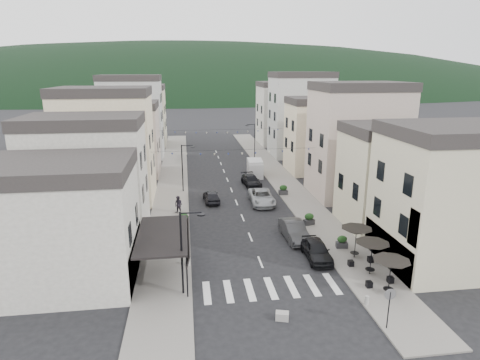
% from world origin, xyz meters
% --- Properties ---
extents(ground, '(700.00, 700.00, 0.00)m').
position_xyz_m(ground, '(0.00, 0.00, 0.00)').
color(ground, black).
rests_on(ground, ground).
extents(sidewalk_left, '(4.00, 76.00, 0.12)m').
position_xyz_m(sidewalk_left, '(-7.50, 32.00, 0.06)').
color(sidewalk_left, slate).
rests_on(sidewalk_left, ground).
extents(sidewalk_right, '(4.00, 76.00, 0.12)m').
position_xyz_m(sidewalk_right, '(7.50, 32.00, 0.06)').
color(sidewalk_right, slate).
rests_on(sidewalk_right, ground).
extents(hill_backdrop, '(640.00, 360.00, 70.00)m').
position_xyz_m(hill_backdrop, '(0.00, 300.00, 0.00)').
color(hill_backdrop, black).
rests_on(hill_backdrop, ground).
extents(boutique_building, '(12.00, 8.00, 8.00)m').
position_xyz_m(boutique_building, '(-15.50, 5.00, 4.00)').
color(boutique_building, '#A9A69B').
rests_on(boutique_building, ground).
extents(bistro_building, '(10.00, 8.00, 10.00)m').
position_xyz_m(bistro_building, '(14.50, 4.00, 5.00)').
color(bistro_building, beige).
rests_on(bistro_building, ground).
extents(boutique_awning, '(3.77, 7.50, 3.28)m').
position_xyz_m(boutique_awning, '(-7.25, 5.00, 3.11)').
color(boutique_awning, black).
rests_on(boutique_awning, ground).
extents(buildings_row_left, '(10.20, 54.16, 14.00)m').
position_xyz_m(buildings_row_left, '(-14.50, 37.75, 6.12)').
color(buildings_row_left, '#A9A69B').
rests_on(buildings_row_left, ground).
extents(buildings_row_right, '(10.20, 54.16, 14.50)m').
position_xyz_m(buildings_row_right, '(14.50, 36.59, 6.32)').
color(buildings_row_right, beige).
rests_on(buildings_row_right, ground).
extents(cafe_terrace, '(2.50, 8.10, 2.53)m').
position_xyz_m(cafe_terrace, '(7.70, 2.80, 2.36)').
color(cafe_terrace, black).
rests_on(cafe_terrace, ground).
extents(streetlamp_left_near, '(1.70, 0.56, 6.00)m').
position_xyz_m(streetlamp_left_near, '(-5.82, 2.00, 3.70)').
color(streetlamp_left_near, black).
rests_on(streetlamp_left_near, ground).
extents(streetlamp_left_far, '(1.70, 0.56, 6.00)m').
position_xyz_m(streetlamp_left_far, '(-5.82, 26.00, 3.70)').
color(streetlamp_left_far, black).
rests_on(streetlamp_left_far, ground).
extents(streetlamp_right_far, '(1.70, 0.56, 6.00)m').
position_xyz_m(streetlamp_right_far, '(5.82, 44.00, 3.70)').
color(streetlamp_right_far, black).
rests_on(streetlamp_right_far, ground).
extents(traffic_sign, '(0.70, 0.07, 2.70)m').
position_xyz_m(traffic_sign, '(5.80, -3.50, 1.93)').
color(traffic_sign, black).
rests_on(traffic_sign, ground).
extents(bollards, '(11.66, 10.26, 0.60)m').
position_xyz_m(bollards, '(0.00, 5.50, 0.42)').
color(bollards, gray).
rests_on(bollards, ground).
extents(bunting_near, '(19.00, 0.28, 0.62)m').
position_xyz_m(bunting_near, '(0.00, 22.00, 5.65)').
color(bunting_near, black).
rests_on(bunting_near, ground).
extents(bunting_far, '(19.00, 0.28, 0.62)m').
position_xyz_m(bunting_far, '(0.00, 38.00, 5.65)').
color(bunting_far, black).
rests_on(bunting_far, ground).
extents(parked_car_a, '(1.94, 4.60, 1.55)m').
position_xyz_m(parked_car_a, '(4.60, 6.00, 0.78)').
color(parked_car_a, black).
rests_on(parked_car_a, ground).
extents(parked_car_b, '(1.91, 5.03, 1.64)m').
position_xyz_m(parked_car_b, '(3.85, 10.06, 0.82)').
color(parked_car_b, '#2D2D2F').
rests_on(parked_car_b, ground).
extents(parked_car_c, '(2.75, 5.74, 1.58)m').
position_xyz_m(parked_car_c, '(2.80, 20.24, 0.79)').
color(parked_car_c, '#97999F').
rests_on(parked_car_c, ground).
extents(parked_car_d, '(2.45, 5.00, 1.40)m').
position_xyz_m(parked_car_d, '(2.80, 27.56, 0.70)').
color(parked_car_d, black).
rests_on(parked_car_d, ground).
extents(parked_car_e, '(1.96, 4.21, 1.39)m').
position_xyz_m(parked_car_e, '(-2.85, 21.59, 0.70)').
color(parked_car_e, black).
rests_on(parked_car_e, ground).
extents(delivery_van, '(2.47, 5.27, 2.45)m').
position_xyz_m(delivery_van, '(4.19, 32.78, 1.20)').
color(delivery_van, silver).
rests_on(delivery_van, ground).
extents(pedestrian_a, '(0.73, 0.60, 1.72)m').
position_xyz_m(pedestrian_a, '(-7.08, 11.33, 0.98)').
color(pedestrian_a, black).
rests_on(pedestrian_a, sidewalk_left).
extents(pedestrian_b, '(1.16, 1.10, 1.90)m').
position_xyz_m(pedestrian_b, '(-6.56, 17.94, 1.07)').
color(pedestrian_b, black).
rests_on(pedestrian_b, sidewalk_left).
extents(concrete_block_a, '(0.91, 0.70, 0.50)m').
position_xyz_m(concrete_block_a, '(-0.08, -1.70, 0.25)').
color(concrete_block_a, gray).
rests_on(concrete_block_a, ground).
extents(planter_la, '(1.08, 0.86, 1.07)m').
position_xyz_m(planter_la, '(-7.47, 14.08, 0.64)').
color(planter_la, '#2F2F31').
rests_on(planter_la, sidewalk_left).
extents(planter_lb, '(0.95, 0.56, 1.03)m').
position_xyz_m(planter_lb, '(-6.03, 15.00, 0.62)').
color(planter_lb, '#2C2C2E').
rests_on(planter_lb, sidewalk_left).
extents(planter_ra, '(1.04, 0.67, 1.09)m').
position_xyz_m(planter_ra, '(7.36, 7.48, 0.65)').
color(planter_ra, '#2B2B2D').
rests_on(planter_ra, sidewalk_right).
extents(planter_rb, '(1.17, 0.86, 1.17)m').
position_xyz_m(planter_rb, '(6.16, 12.97, 0.69)').
color(planter_rb, '#29292C').
rests_on(planter_rb, sidewalk_right).
extents(planter_rc, '(1.08, 0.60, 1.20)m').
position_xyz_m(planter_rc, '(6.00, 22.92, 0.70)').
color(planter_rc, '#302F32').
rests_on(planter_rc, sidewalk_right).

